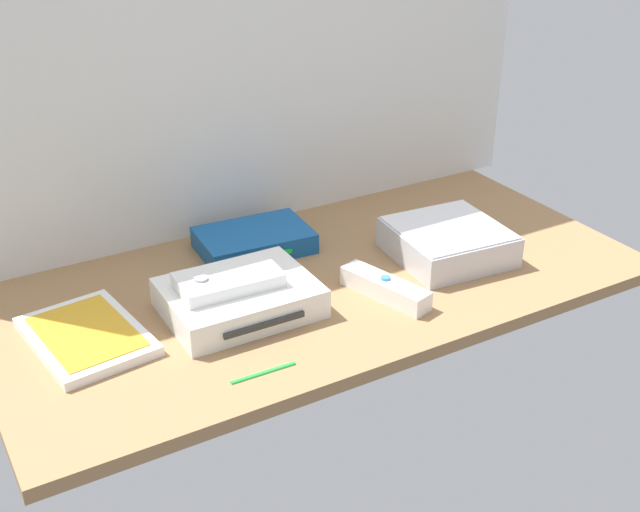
% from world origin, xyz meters
% --- Properties ---
extents(ground_plane, '(1.00, 0.48, 0.02)m').
position_xyz_m(ground_plane, '(0.00, 0.00, -0.01)').
color(ground_plane, '#936D47').
rests_on(ground_plane, ground).
extents(back_wall, '(1.10, 0.01, 0.64)m').
position_xyz_m(back_wall, '(0.00, 0.25, 0.32)').
color(back_wall, silver).
rests_on(back_wall, ground).
extents(game_console, '(0.21, 0.17, 0.04)m').
position_xyz_m(game_console, '(-0.15, -0.02, 0.02)').
color(game_console, white).
rests_on(game_console, ground_plane).
extents(mini_computer, '(0.18, 0.18, 0.05)m').
position_xyz_m(mini_computer, '(0.22, -0.04, 0.03)').
color(mini_computer, silver).
rests_on(mini_computer, ground_plane).
extents(game_case, '(0.16, 0.21, 0.02)m').
position_xyz_m(game_case, '(-0.36, 0.01, 0.01)').
color(game_case, white).
rests_on(game_case, ground_plane).
extents(network_router, '(0.19, 0.13, 0.03)m').
position_xyz_m(network_router, '(-0.04, 0.14, 0.02)').
color(network_router, '#145193').
rests_on(network_router, ground_plane).
extents(remote_wand, '(0.07, 0.15, 0.03)m').
position_xyz_m(remote_wand, '(0.06, -0.10, 0.02)').
color(remote_wand, white).
rests_on(remote_wand, ground_plane).
extents(remote_classic_pad, '(0.15, 0.09, 0.02)m').
position_xyz_m(remote_classic_pad, '(-0.16, -0.02, 0.05)').
color(remote_classic_pad, white).
rests_on(remote_classic_pad, game_console).
extents(stylus_pen, '(0.09, 0.01, 0.01)m').
position_xyz_m(stylus_pen, '(-0.19, -0.18, 0.00)').
color(stylus_pen, green).
rests_on(stylus_pen, ground_plane).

